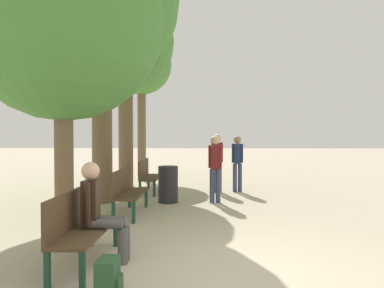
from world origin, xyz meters
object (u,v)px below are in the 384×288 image
tree_row_2 (125,45)px  bench_row_2 (148,174)px  bench_row_1 (126,189)px  pedestrian_mid (217,159)px  tree_row_3 (142,66)px  pedestrian_far (215,164)px  bench_row_0 (79,223)px  pedestrian_near (237,160)px  tree_row_0 (63,20)px  person_seated (100,209)px  tree_row_1 (101,4)px  trash_bin (168,184)px  backpack (108,279)px

tree_row_2 → bench_row_2: bearing=-54.2°
bench_row_1 → pedestrian_mid: bearing=56.9°
tree_row_3 → pedestrian_far: bearing=-64.9°
bench_row_0 → tree_row_3: 10.99m
pedestrian_near → pedestrian_far: (-0.70, -1.71, 0.00)m
pedestrian_mid → tree_row_3: bearing=124.1°
bench_row_0 → bench_row_2: (0.00, 5.93, 0.00)m
bench_row_0 → bench_row_1: (0.00, 2.97, 0.00)m
bench_row_0 → tree_row_3: tree_row_3 is taller
tree_row_0 → tree_row_3: 8.45m
tree_row_3 → pedestrian_far: size_ratio=3.48×
person_seated → pedestrian_far: (1.64, 4.27, 0.24)m
tree_row_1 → pedestrian_mid: size_ratio=4.07×
bench_row_0 → bench_row_1: size_ratio=1.00×
bench_row_1 → pedestrian_far: bearing=36.6°
bench_row_1 → person_seated: size_ratio=1.25×
tree_row_1 → tree_row_3: 5.92m
person_seated → pedestrian_near: size_ratio=0.81×
bench_row_1 → tree_row_2: tree_row_2 is taller
bench_row_0 → bench_row_1: same height
pedestrian_far → tree_row_0: bearing=-137.4°
bench_row_2 → tree_row_3: tree_row_3 is taller
tree_row_0 → trash_bin: bearing=57.5°
tree_row_2 → pedestrian_mid: tree_row_2 is taller
trash_bin → backpack: bearing=-91.1°
pedestrian_far → pedestrian_mid: bearing=86.2°
tree_row_2 → tree_row_3: size_ratio=1.08×
bench_row_1 → backpack: (0.63, -3.97, -0.33)m
bench_row_0 → pedestrian_near: bearing=67.0°
pedestrian_mid → pedestrian_far: size_ratio=1.02×
tree_row_0 → pedestrian_near: size_ratio=3.38×
tree_row_0 → trash_bin: 4.41m
bench_row_0 → tree_row_2: (-0.88, 7.15, 3.98)m
bench_row_1 → tree_row_0: 3.46m
tree_row_0 → tree_row_1: bearing=90.0°
tree_row_0 → person_seated: 3.63m
bench_row_1 → bench_row_0: bearing=-90.0°
bench_row_1 → pedestrian_far: 2.38m
tree_row_2 → tree_row_0: bearing=-90.0°
bench_row_2 → tree_row_3: 5.86m
bench_row_0 → backpack: size_ratio=3.94×
tree_row_0 → bench_row_0: bearing=-64.4°
bench_row_1 → bench_row_2: bearing=90.0°
person_seated → pedestrian_mid: (1.75, 5.92, 0.26)m
backpack → pedestrian_far: bearing=76.9°
bench_row_1 → tree_row_2: bearing=101.8°
tree_row_3 → backpack: (1.51, -11.25, -4.19)m
tree_row_0 → tree_row_1: 2.76m
backpack → trash_bin: 5.37m
tree_row_3 → pedestrian_mid: bearing=-55.9°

